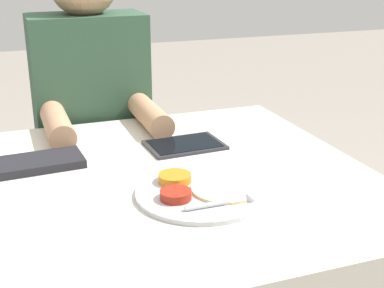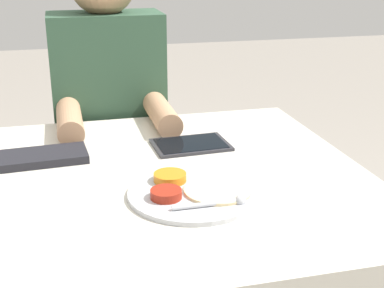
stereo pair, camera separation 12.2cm
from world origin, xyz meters
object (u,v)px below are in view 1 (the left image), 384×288
thali_tray (200,191)px  red_notebook (38,163)px  tablet_device (185,145)px  person_diner (95,152)px

thali_tray → red_notebook: (-0.30, 0.27, 0.00)m
thali_tray → tablet_device: bearing=77.1°
red_notebook → person_diner: size_ratio=0.18×
red_notebook → thali_tray: bearing=-42.2°
thali_tray → person_diner: person_diner is taller
red_notebook → person_diner: bearing=64.4°
tablet_device → person_diner: bearing=112.7°
thali_tray → red_notebook: bearing=137.8°
tablet_device → red_notebook: bearing=-178.2°
thali_tray → red_notebook: size_ratio=1.28×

